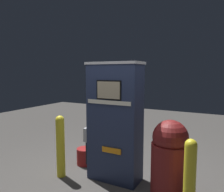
% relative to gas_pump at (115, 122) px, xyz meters
% --- Properties ---
extents(ground_plane, '(14.00, 14.00, 0.00)m').
position_rel_gas_pump_xyz_m(ground_plane, '(0.00, -0.20, -0.95)').
color(ground_plane, '#423F3D').
extents(gas_pump, '(0.93, 0.44, 1.89)m').
position_rel_gas_pump_xyz_m(gas_pump, '(0.00, 0.00, 0.00)').
color(gas_pump, '#232D4C').
rests_on(gas_pump, ground_plane).
extents(safety_bollard, '(0.14, 0.14, 1.03)m').
position_rel_gas_pump_xyz_m(safety_bollard, '(-0.83, -0.35, -0.41)').
color(safety_bollard, yellow).
rests_on(safety_bollard, ground_plane).
extents(trash_bin, '(0.51, 0.51, 1.10)m').
position_rel_gas_pump_xyz_m(trash_bin, '(0.92, -0.16, -0.39)').
color(trash_bin, maroon).
rests_on(trash_bin, ground_plane).
extents(safety_bollard_far, '(0.14, 0.14, 0.99)m').
position_rel_gas_pump_xyz_m(safety_bollard_far, '(1.23, -0.50, -0.43)').
color(safety_bollard_far, yellow).
rests_on(safety_bollard_far, ground_plane).
extents(squeegee_bucket, '(0.31, 0.31, 0.68)m').
position_rel_gas_pump_xyz_m(squeegee_bucket, '(-0.76, 0.24, -0.79)').
color(squeegee_bucket, maroon).
rests_on(squeegee_bucket, ground_plane).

